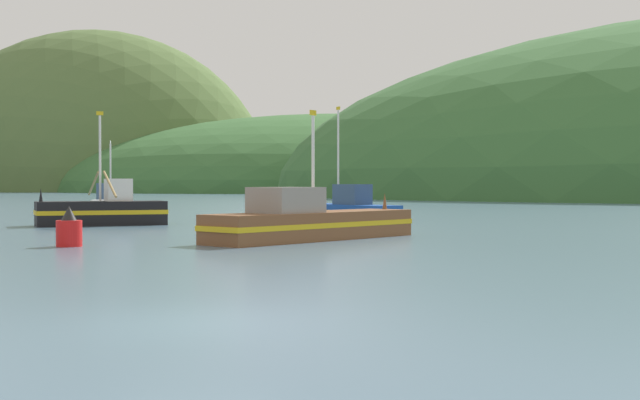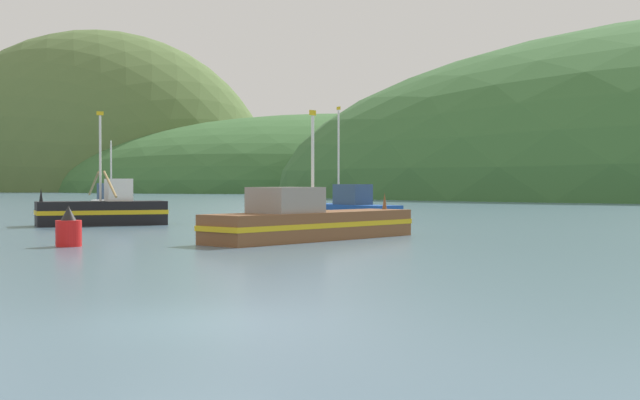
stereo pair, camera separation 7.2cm
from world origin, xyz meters
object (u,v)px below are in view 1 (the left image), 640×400
fishing_boat_blue (337,209)px  fishing_boat_white (110,204)px  channel_buoy (69,230)px  fishing_boat_brown (309,222)px  fishing_boat_black (103,210)px

fishing_boat_blue → fishing_boat_white: fishing_boat_blue is taller
fishing_boat_white → channel_buoy: bearing=-177.0°
fishing_boat_white → fishing_boat_brown: 31.84m
fishing_boat_blue → fishing_boat_white: 18.05m
channel_buoy → fishing_boat_brown: bearing=27.8°
fishing_boat_brown → channel_buoy: (-7.98, -4.22, -0.13)m
fishing_boat_blue → fishing_boat_white: size_ratio=0.98×
fishing_boat_black → channel_buoy: size_ratio=6.29×
fishing_boat_blue → channel_buoy: 25.36m
channel_buoy → fishing_boat_white: bearing=106.5°
fishing_boat_brown → fishing_boat_white: bearing=69.1°
fishing_boat_brown → fishing_boat_blue: bearing=37.8°
fishing_boat_black → fishing_boat_blue: bearing=-168.6°
fishing_boat_black → fishing_boat_white: (-5.15, 16.08, -0.06)m
fishing_boat_white → fishing_boat_brown: size_ratio=1.01×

